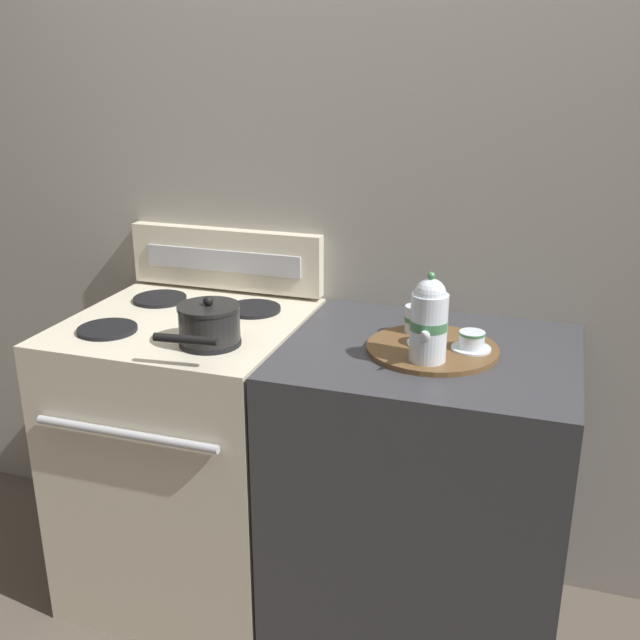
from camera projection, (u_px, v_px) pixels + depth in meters
name	position (u px, v px, depth m)	size (l,w,h in m)	color
ground_plane	(311.00, 599.00, 2.44)	(6.00, 6.00, 0.00)	brown
wall_back	(345.00, 246.00, 2.39)	(6.00, 0.05, 2.20)	#9E998E
stove	(192.00, 455.00, 2.40)	(0.68, 0.70, 0.93)	beige
control_panel	(226.00, 259.00, 2.49)	(0.67, 0.05, 0.20)	beige
side_counter	(422.00, 496.00, 2.18)	(0.79, 0.67, 0.92)	#38383D
saucepan	(209.00, 323.00, 2.04)	(0.19, 0.27, 0.13)	black
serving_tray	(432.00, 349.00, 2.01)	(0.36, 0.36, 0.01)	brown
teapot	(429.00, 320.00, 1.88)	(0.10, 0.16, 0.24)	silver
teacup_left	(427.00, 336.00, 2.02)	(0.11, 0.11, 0.05)	silver
teacup_right	(472.00, 341.00, 1.98)	(0.11, 0.11, 0.05)	silver
creamer_jug	(416.00, 319.00, 2.11)	(0.06, 0.06, 0.08)	silver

